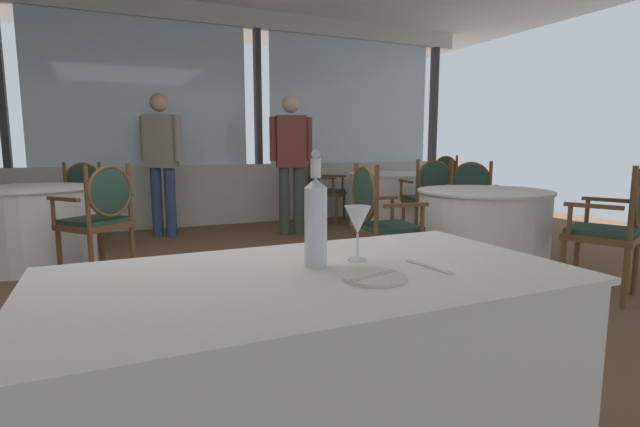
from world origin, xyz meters
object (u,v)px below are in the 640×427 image
object	(u,v)px
dining_chair_1_0	(429,193)
dining_chair_3_1	(471,198)
dining_chair_1_1	(441,181)
diner_person_0	(291,156)
water_bottle	(316,219)
diner_person_1	(161,156)
dining_chair_0_0	(101,212)
side_plate	(374,277)
dining_chair_3_0	(617,221)
dining_chair_1_2	(321,184)
wine_glass	(358,221)
dining_chair_0_1	(79,197)
dining_chair_3_2	(378,216)

from	to	relation	value
dining_chair_1_0	dining_chair_3_1	distance (m)	0.61
dining_chair_1_1	diner_person_0	world-z (taller)	diner_person_0
water_bottle	diner_person_1	size ratio (longest dim) A/B	0.21
dining_chair_0_0	dining_chair_1_0	distance (m)	3.49
dining_chair_1_0	diner_person_1	world-z (taller)	diner_person_1
dining_chair_1_0	side_plate	bearing A→B (deg)	153.17
dining_chair_3_0	diner_person_1	bearing A→B (deg)	11.19
dining_chair_1_2	water_bottle	bearing A→B (deg)	-72.17
dining_chair_1_0	diner_person_1	distance (m)	3.24
dining_chair_1_1	dining_chair_3_0	bearing A→B (deg)	52.16
wine_glass	diner_person_1	distance (m)	4.71
water_bottle	dining_chair_1_0	size ratio (longest dim) A/B	0.38
side_plate	water_bottle	size ratio (longest dim) A/B	0.51
dining_chair_3_1	dining_chair_0_1	bearing A→B (deg)	-82.56
dining_chair_1_1	dining_chair_3_2	bearing A→B (deg)	26.73
water_bottle	dining_chair_3_1	distance (m)	3.89
dining_chair_3_1	diner_person_1	bearing A→B (deg)	-90.69
dining_chair_0_1	dining_chair_3_1	xyz separation A→B (m)	(3.81, -2.09, 0.02)
side_plate	dining_chair_1_2	xyz separation A→B (m)	(2.18, 5.15, -0.18)
side_plate	dining_chair_1_1	world-z (taller)	dining_chair_1_1
dining_chair_1_0	diner_person_1	xyz separation A→B (m)	(-2.81, 1.56, 0.42)
dining_chair_0_1	diner_person_0	size ratio (longest dim) A/B	0.54
diner_person_1	dining_chair_0_1	bearing A→B (deg)	-50.75
water_bottle	wine_glass	distance (m)	0.15
wine_glass	dining_chair_1_0	distance (m)	4.15
dining_chair_1_1	diner_person_1	bearing A→B (deg)	-20.02
dining_chair_1_1	diner_person_1	distance (m)	4.10
dining_chair_1_1	diner_person_1	world-z (taller)	diner_person_1
dining_chair_3_2	dining_chair_0_1	bearing A→B (deg)	135.09
dining_chair_1_0	dining_chair_3_0	size ratio (longest dim) A/B	0.98
water_bottle	dining_chair_3_2	xyz separation A→B (m)	(1.36, 1.86, -0.32)
dining_chair_0_1	dining_chair_3_0	world-z (taller)	dining_chair_3_0
dining_chair_0_0	diner_person_1	size ratio (longest dim) A/B	0.56
side_plate	dining_chair_1_2	distance (m)	5.60
dining_chair_0_1	dining_chair_0_0	bearing A→B (deg)	30.02
side_plate	dining_chair_3_1	size ratio (longest dim) A/B	0.19
water_bottle	dining_chair_3_0	size ratio (longest dim) A/B	0.37
dining_chair_0_1	dining_chair_1_2	world-z (taller)	dining_chair_1_2
dining_chair_3_0	water_bottle	bearing A→B (deg)	83.34
dining_chair_0_1	diner_person_1	distance (m)	1.02
dining_chair_3_2	dining_chair_1_0	bearing A→B (deg)	47.37
dining_chair_0_1	dining_chair_3_2	xyz separation A→B (m)	(2.24, -2.78, 0.02)
wine_glass	diner_person_1	size ratio (longest dim) A/B	0.10
side_plate	dining_chair_1_1	distance (m)	6.22
dining_chair_0_0	dining_chair_1_1	bearing A→B (deg)	-109.32
wine_glass	dining_chair_1_0	size ratio (longest dim) A/B	0.19
dining_chair_0_1	diner_person_1	world-z (taller)	diner_person_1
diner_person_1	dining_chair_3_0	bearing A→B (deg)	69.25
water_bottle	dining_chair_0_1	distance (m)	4.73
wine_glass	diner_person_0	world-z (taller)	diner_person_0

